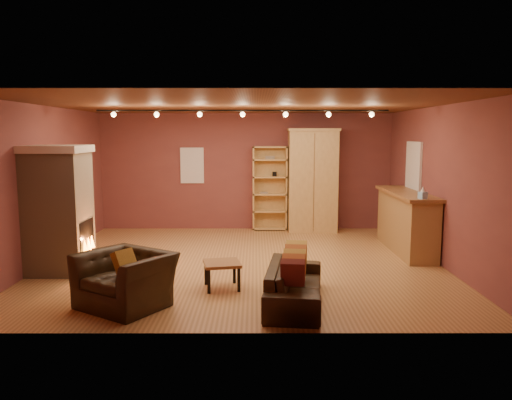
{
  "coord_description": "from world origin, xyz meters",
  "views": [
    {
      "loc": [
        0.23,
        -8.8,
        2.3
      ],
      "look_at": [
        0.24,
        0.2,
        1.11
      ],
      "focal_mm": 35.0,
      "sensor_mm": 36.0,
      "label": 1
    }
  ],
  "objects_px": {
    "bar_counter": "(406,221)",
    "coffee_table": "(222,266)",
    "loveseat": "(295,276)",
    "armoire": "(313,180)",
    "bookcase": "(270,187)",
    "armchair": "(125,271)",
    "fireplace": "(59,209)"
  },
  "relations": [
    {
      "from": "fireplace",
      "to": "loveseat",
      "type": "bearing_deg",
      "value": -22.85
    },
    {
      "from": "bookcase",
      "to": "loveseat",
      "type": "xyz_separation_m",
      "value": [
        0.19,
        -5.35,
        -0.65
      ]
    },
    {
      "from": "coffee_table",
      "to": "armchair",
      "type": "bearing_deg",
      "value": -147.42
    },
    {
      "from": "armchair",
      "to": "coffee_table",
      "type": "height_order",
      "value": "armchair"
    },
    {
      "from": "loveseat",
      "to": "armoire",
      "type": "bearing_deg",
      "value": -1.89
    },
    {
      "from": "coffee_table",
      "to": "bookcase",
      "type": "bearing_deg",
      "value": 79.7
    },
    {
      "from": "loveseat",
      "to": "bar_counter",
      "type": "bearing_deg",
      "value": -31.21
    },
    {
      "from": "armoire",
      "to": "fireplace",
      "type": "bearing_deg",
      "value": -142.54
    },
    {
      "from": "bookcase",
      "to": "loveseat",
      "type": "bearing_deg",
      "value": -87.99
    },
    {
      "from": "bookcase",
      "to": "coffee_table",
      "type": "height_order",
      "value": "bookcase"
    },
    {
      "from": "coffee_table",
      "to": "bar_counter",
      "type": "bearing_deg",
      "value": 34.69
    },
    {
      "from": "armchair",
      "to": "armoire",
      "type": "bearing_deg",
      "value": 92.55
    },
    {
      "from": "fireplace",
      "to": "bar_counter",
      "type": "relative_size",
      "value": 0.86
    },
    {
      "from": "fireplace",
      "to": "bar_counter",
      "type": "bearing_deg",
      "value": 13.32
    },
    {
      "from": "bar_counter",
      "to": "bookcase",
      "type": "bearing_deg",
      "value": 139.22
    },
    {
      "from": "bookcase",
      "to": "bar_counter",
      "type": "height_order",
      "value": "bookcase"
    },
    {
      "from": "bar_counter",
      "to": "coffee_table",
      "type": "relative_size",
      "value": 3.98
    },
    {
      "from": "fireplace",
      "to": "bookcase",
      "type": "xyz_separation_m",
      "value": [
        3.62,
        3.74,
        -0.03
      ]
    },
    {
      "from": "bookcase",
      "to": "loveseat",
      "type": "relative_size",
      "value": 1.07
    },
    {
      "from": "bar_counter",
      "to": "fireplace",
      "type": "bearing_deg",
      "value": -166.68
    },
    {
      "from": "armoire",
      "to": "loveseat",
      "type": "bearing_deg",
      "value": -99.03
    },
    {
      "from": "armoire",
      "to": "bar_counter",
      "type": "height_order",
      "value": "armoire"
    },
    {
      "from": "armchair",
      "to": "loveseat",
      "type": "bearing_deg",
      "value": 35.97
    },
    {
      "from": "bookcase",
      "to": "armoire",
      "type": "relative_size",
      "value": 0.83
    },
    {
      "from": "fireplace",
      "to": "loveseat",
      "type": "distance_m",
      "value": 4.18
    },
    {
      "from": "coffee_table",
      "to": "fireplace",
      "type": "bearing_deg",
      "value": 161.48
    },
    {
      "from": "bookcase",
      "to": "armchair",
      "type": "height_order",
      "value": "bookcase"
    },
    {
      "from": "fireplace",
      "to": "armoire",
      "type": "bearing_deg",
      "value": 37.46
    },
    {
      "from": "bar_counter",
      "to": "loveseat",
      "type": "relative_size",
      "value": 1.31
    },
    {
      "from": "fireplace",
      "to": "armoire",
      "type": "relative_size",
      "value": 0.87
    },
    {
      "from": "bookcase",
      "to": "fireplace",
      "type": "bearing_deg",
      "value": -134.01
    },
    {
      "from": "bookcase",
      "to": "armchair",
      "type": "xyz_separation_m",
      "value": [
        -2.09,
        -5.46,
        -0.53
      ]
    }
  ]
}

